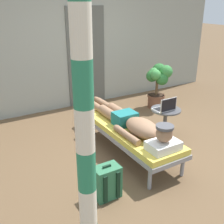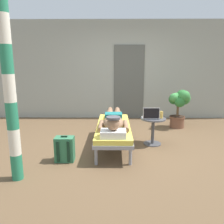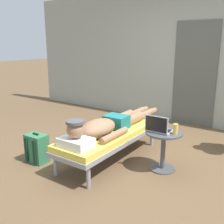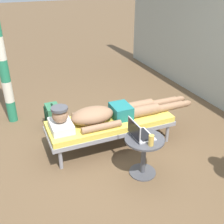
{
  "view_description": "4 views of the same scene",
  "coord_description": "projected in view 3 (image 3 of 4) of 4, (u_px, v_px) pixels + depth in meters",
  "views": [
    {
      "loc": [
        -2.3,
        -3.05,
        2.14
      ],
      "look_at": [
        -0.39,
        0.16,
        0.62
      ],
      "focal_mm": 44.2,
      "sensor_mm": 36.0,
      "label": 1
    },
    {
      "loc": [
        -0.21,
        -4.19,
        1.56
      ],
      "look_at": [
        -0.25,
        -0.05,
        0.66
      ],
      "focal_mm": 36.41,
      "sensor_mm": 36.0,
      "label": 2
    },
    {
      "loc": [
        1.8,
        -2.97,
        1.63
      ],
      "look_at": [
        -0.23,
        -0.03,
        0.68
      ],
      "focal_mm": 42.11,
      "sensor_mm": 36.0,
      "label": 3
    },
    {
      "loc": [
        2.91,
        -1.4,
        2.34
      ],
      "look_at": [
        -0.06,
        -0.14,
        0.62
      ],
      "focal_mm": 44.04,
      "sensor_mm": 36.0,
      "label": 4
    }
  ],
  "objects": [
    {
      "name": "person_reclining",
      "position": [
        108.0,
        125.0,
        3.65
      ],
      "size": [
        0.53,
        2.17,
        0.33
      ],
      "color": "white",
      "rests_on": "lounge_chair"
    },
    {
      "name": "drink_glass",
      "position": [
        175.0,
        129.0,
        3.26
      ],
      "size": [
        0.06,
        0.06,
        0.13
      ],
      "primitive_type": "cylinder",
      "color": "gold",
      "rests_on": "side_table"
    },
    {
      "name": "house_wall_back",
      "position": [
        177.0,
        57.0,
        5.38
      ],
      "size": [
        7.6,
        0.2,
        2.7
      ],
      "primitive_type": "cube",
      "color": "#999E93",
      "rests_on": "ground"
    },
    {
      "name": "laptop",
      "position": [
        158.0,
        128.0,
        3.34
      ],
      "size": [
        0.31,
        0.24,
        0.23
      ],
      "color": "silver",
      "rests_on": "side_table"
    },
    {
      "name": "backpack",
      "position": [
        37.0,
        148.0,
        3.67
      ],
      "size": [
        0.3,
        0.26,
        0.42
      ],
      "color": "#33724C",
      "rests_on": "ground"
    },
    {
      "name": "house_door_panel",
      "position": [
        195.0,
        75.0,
        5.15
      ],
      "size": [
        0.84,
        0.03,
        2.04
      ],
      "primitive_type": "cube",
      "color": "#545651",
      "rests_on": "ground"
    },
    {
      "name": "lounge_chair",
      "position": [
        110.0,
        136.0,
        3.73
      ],
      "size": [
        0.63,
        1.81,
        0.42
      ],
      "color": "gray",
      "rests_on": "ground"
    },
    {
      "name": "ground_plane",
      "position": [
        127.0,
        160.0,
        3.77
      ],
      "size": [
        40.0,
        40.0,
        0.0
      ],
      "primitive_type": "plane",
      "color": "brown"
    },
    {
      "name": "side_table",
      "position": [
        163.0,
        144.0,
        3.41
      ],
      "size": [
        0.48,
        0.48,
        0.52
      ],
      "color": "#4C4C51",
      "rests_on": "ground"
    }
  ]
}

